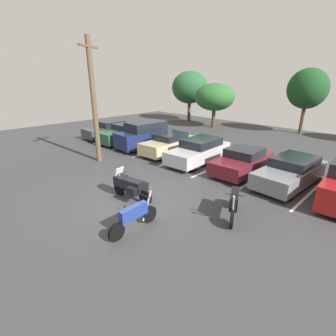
{
  "coord_description": "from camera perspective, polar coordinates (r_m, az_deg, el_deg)",
  "views": [
    {
      "loc": [
        8.04,
        -5.92,
        5.12
      ],
      "look_at": [
        -0.5,
        2.66,
        0.72
      ],
      "focal_mm": 26.72,
      "sensor_mm": 36.0,
      "label": 1
    }
  ],
  "objects": [
    {
      "name": "car_maroon",
      "position": [
        14.73,
        16.62,
        1.51
      ],
      "size": [
        1.99,
        4.36,
        1.39
      ],
      "color": "maroon",
      "rests_on": "ground"
    },
    {
      "name": "tree_left",
      "position": [
        31.73,
        4.98,
        17.81
      ],
      "size": [
        4.28,
        4.28,
        5.87
      ],
      "color": "#4C3823",
      "rests_on": "ground"
    },
    {
      "name": "ground",
      "position": [
        11.24,
        -7.86,
        -7.62
      ],
      "size": [
        44.0,
        44.0,
        0.1
      ],
      "primitive_type": "cube",
      "color": "#38383A"
    },
    {
      "name": "car_navy",
      "position": [
        19.33,
        -5.2,
        7.47
      ],
      "size": [
        2.26,
        4.6,
        1.97
      ],
      "color": "navy",
      "rests_on": "ground"
    },
    {
      "name": "motorcycle_touring",
      "position": [
        11.14,
        -8.6,
        -3.99
      ],
      "size": [
        2.15,
        1.01,
        1.36
      ],
      "color": "black",
      "rests_on": "ground"
    },
    {
      "name": "parking_stripes",
      "position": [
        16.24,
        7.46,
        1.42
      ],
      "size": [
        23.6,
        5.03,
        0.01
      ],
      "color": "silver",
      "rests_on": "ground"
    },
    {
      "name": "motorcycle_third",
      "position": [
        8.96,
        -7.74,
        -10.87
      ],
      "size": [
        0.62,
        2.17,
        1.26
      ],
      "color": "black",
      "rests_on": "ground"
    },
    {
      "name": "utility_pole",
      "position": [
        16.19,
        -16.59,
        14.48
      ],
      "size": [
        0.95,
        1.65,
        7.38
      ],
      "color": "brown",
      "rests_on": "ground"
    },
    {
      "name": "car_champagne",
      "position": [
        17.73,
        0.31,
        5.58
      ],
      "size": [
        2.07,
        4.58,
        1.44
      ],
      "color": "#C1B289",
      "rests_on": "ground"
    },
    {
      "name": "car_green",
      "position": [
        21.3,
        -9.24,
        7.9
      ],
      "size": [
        1.99,
        4.94,
        1.55
      ],
      "color": "#235638",
      "rests_on": "ground"
    },
    {
      "name": "car_grey",
      "position": [
        13.9,
        26.2,
        -0.75
      ],
      "size": [
        2.13,
        4.78,
        1.39
      ],
      "color": "slate",
      "rests_on": "ground"
    },
    {
      "name": "car_charcoal",
      "position": [
        23.35,
        -13.12,
        8.55
      ],
      "size": [
        1.91,
        4.58,
        1.46
      ],
      "color": "#38383D",
      "rests_on": "ground"
    },
    {
      "name": "tree_rear",
      "position": [
        27.18,
        29.24,
        15.48
      ],
      "size": [
        3.54,
        3.54,
        5.96
      ],
      "color": "#4C3823",
      "rests_on": "ground"
    },
    {
      "name": "car_silver",
      "position": [
        16.03,
        7.11,
        3.96
      ],
      "size": [
        2.11,
        4.91,
        1.49
      ],
      "color": "#B7B7BC",
      "rests_on": "ground"
    },
    {
      "name": "motorcycle_second",
      "position": [
        9.96,
        14.83,
        -7.65
      ],
      "size": [
        1.12,
        2.05,
        1.31
      ],
      "color": "black",
      "rests_on": "ground"
    },
    {
      "name": "tree_center_left",
      "position": [
        27.66,
        10.6,
        15.6
      ],
      "size": [
        4.14,
        4.14,
        4.6
      ],
      "color": "#4C3823",
      "rests_on": "ground"
    }
  ]
}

